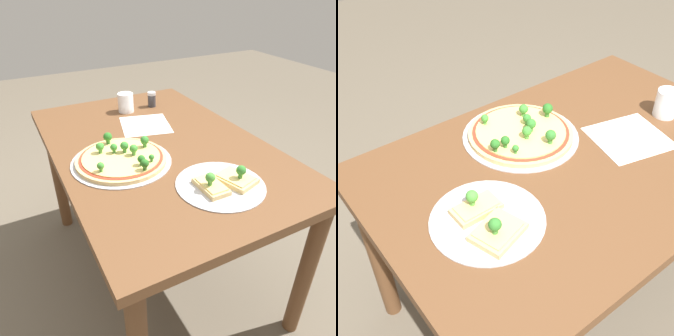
# 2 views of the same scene
# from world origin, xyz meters

# --- Properties ---
(ground_plane) EXTENTS (8.00, 8.00, 0.00)m
(ground_plane) POSITION_xyz_m (0.00, 0.00, 0.00)
(ground_plane) COLOR brown
(dining_table) EXTENTS (1.24, 0.80, 0.70)m
(dining_table) POSITION_xyz_m (0.00, 0.00, 0.61)
(dining_table) COLOR brown
(dining_table) RESTS_ON ground_plane
(pizza_tray_whole) EXTENTS (0.37, 0.37, 0.07)m
(pizza_tray_whole) POSITION_xyz_m (-0.07, 0.18, 0.72)
(pizza_tray_whole) COLOR #B7B7BC
(pizza_tray_whole) RESTS_ON dining_table
(pizza_tray_slice) EXTENTS (0.29, 0.29, 0.07)m
(pizza_tray_slice) POSITION_xyz_m (-0.37, -0.06, 0.71)
(pizza_tray_slice) COLOR #B7B7BC
(pizza_tray_slice) RESTS_ON dining_table
(drinking_cup) EXTENTS (0.08, 0.08, 0.09)m
(drinking_cup) POSITION_xyz_m (0.39, -0.02, 0.75)
(drinking_cup) COLOR white
(drinking_cup) RESTS_ON dining_table
(paper_menu) EXTENTS (0.27, 0.26, 0.00)m
(paper_menu) POSITION_xyz_m (0.20, -0.04, 0.70)
(paper_menu) COLOR white
(paper_menu) RESTS_ON dining_table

